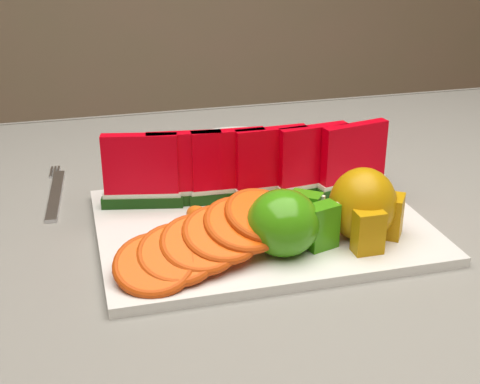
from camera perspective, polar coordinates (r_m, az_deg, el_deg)
table at (r=0.89m, az=-1.14°, el=-8.97°), size 1.40×0.90×0.75m
tablecloth at (r=0.86m, az=-1.17°, el=-5.47°), size 1.53×1.03×0.20m
platter at (r=0.83m, az=1.80°, el=-2.86°), size 0.40×0.30×0.01m
apple_cluster at (r=0.76m, az=4.15°, el=-2.62°), size 0.11×0.10×0.08m
pear_cluster at (r=0.79m, az=10.60°, el=-1.27°), size 0.10×0.10×0.09m
side_plate at (r=1.10m, az=-0.07°, el=3.93°), size 0.21×0.21×0.01m
fork at (r=0.97m, az=-15.48°, el=-0.04°), size 0.03×0.20×0.00m
watermelon_row at (r=0.87m, az=0.82°, el=2.17°), size 0.39×0.07×0.10m
orange_fan_front at (r=0.73m, az=-2.52°, el=-4.01°), size 0.24×0.15×0.06m
orange_fan_back at (r=0.92m, az=-1.71°, el=1.65°), size 0.29×0.11×0.05m
tangerine_segments at (r=0.83m, az=0.32°, el=-1.55°), size 0.16×0.08×0.03m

